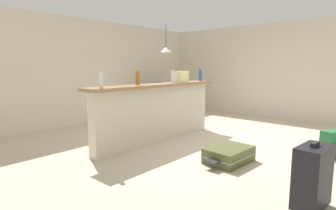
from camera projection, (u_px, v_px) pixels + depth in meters
ground_plane at (204, 140)px, 5.22m from camera, size 13.00×13.00×0.05m
wall_back at (106, 71)px, 7.04m from camera, size 6.60×0.10×2.50m
wall_right at (258, 71)px, 7.49m from camera, size 0.10×6.00×2.50m
partition_half_wall at (158, 114)px, 5.01m from camera, size 2.80×0.20×1.02m
bar_countertop at (158, 85)px, 4.94m from camera, size 2.96×0.40×0.05m
bottle_white at (101, 80)px, 3.92m from camera, size 0.06×0.06×0.24m
bottle_amber at (138, 78)px, 4.65m from camera, size 0.07×0.07×0.23m
bottle_clear at (173, 77)px, 5.19m from camera, size 0.06×0.06×0.24m
bottle_blue at (200, 75)px, 5.84m from camera, size 0.06×0.06×0.26m
grocery_bag at (181, 77)px, 5.37m from camera, size 0.26×0.18×0.22m
dining_table at (168, 94)px, 7.39m from camera, size 1.10×0.80×0.74m
dining_chair_near_partition at (181, 100)px, 7.02m from camera, size 0.47×0.47×0.93m
dining_chair_far_side at (155, 97)px, 7.74m from camera, size 0.45×0.45×0.93m
pendant_lamp at (166, 50)px, 7.21m from camera, size 0.34×0.34×0.80m
suitcase_flat_olive at (229, 155)px, 3.95m from camera, size 0.85×0.54×0.22m
suitcase_upright_black at (312, 176)px, 2.62m from camera, size 0.46×0.28×0.67m
backpack_green at (331, 145)px, 4.12m from camera, size 0.33×0.31×0.42m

